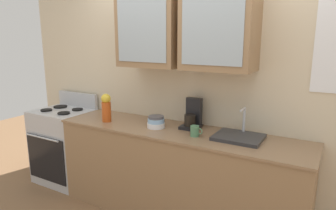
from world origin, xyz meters
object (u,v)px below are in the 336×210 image
at_px(cup_near_sink, 195,131).
at_px(bowl_stack, 156,122).
at_px(vase, 106,107).
at_px(sink_faucet, 239,136).
at_px(stove_range, 65,145).
at_px(coffee_maker, 192,117).

bearing_deg(cup_near_sink, bowl_stack, 172.86).
relative_size(bowl_stack, vase, 0.59).
distance_m(sink_faucet, cup_near_sink, 0.39).
distance_m(vase, cup_near_sink, 1.02).
bearing_deg(vase, bowl_stack, 7.17).
relative_size(stove_range, coffee_maker, 3.73).
distance_m(vase, coffee_maker, 0.91).
bearing_deg(coffee_maker, stove_range, -174.75).
bearing_deg(coffee_maker, cup_near_sink, -59.01).
bearing_deg(stove_range, cup_near_sink, -2.53).
relative_size(sink_faucet, coffee_maker, 1.41).
height_order(stove_range, vase, vase).
distance_m(bowl_stack, vase, 0.58).
height_order(sink_faucet, bowl_stack, sink_faucet).
distance_m(stove_range, vase, 1.00).
bearing_deg(sink_faucet, cup_near_sink, -159.63).
bearing_deg(stove_range, vase, -6.88).
relative_size(stove_range, sink_faucet, 2.65).
height_order(sink_faucet, cup_near_sink, sink_faucet).
xyz_separation_m(vase, cup_near_sink, (1.01, 0.02, -0.10)).
bearing_deg(bowl_stack, sink_faucet, 5.52).
xyz_separation_m(bowl_stack, cup_near_sink, (0.45, -0.06, -0.01)).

